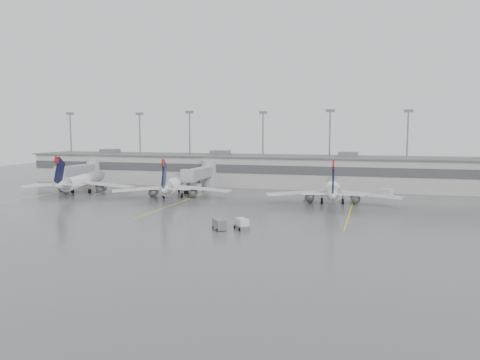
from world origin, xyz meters
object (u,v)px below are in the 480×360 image
(jet_mid_right, at_px, (333,188))
(baggage_tug, at_px, (242,225))
(jet_far_left, at_px, (82,181))
(jet_mid_left, at_px, (173,184))

(jet_mid_right, bearing_deg, baggage_tug, -115.13)
(jet_far_left, relative_size, baggage_tug, 9.60)
(jet_mid_right, distance_m, baggage_tug, 31.94)
(jet_far_left, xyz_separation_m, jet_mid_right, (59.31, 0.49, 0.07))
(jet_far_left, height_order, jet_mid_right, jet_mid_right)
(jet_mid_right, relative_size, baggage_tug, 9.99)
(jet_far_left, height_order, baggage_tug, jet_far_left)
(jet_far_left, height_order, jet_mid_left, jet_far_left)
(baggage_tug, bearing_deg, jet_mid_left, 90.62)
(jet_far_left, relative_size, jet_mid_left, 1.02)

